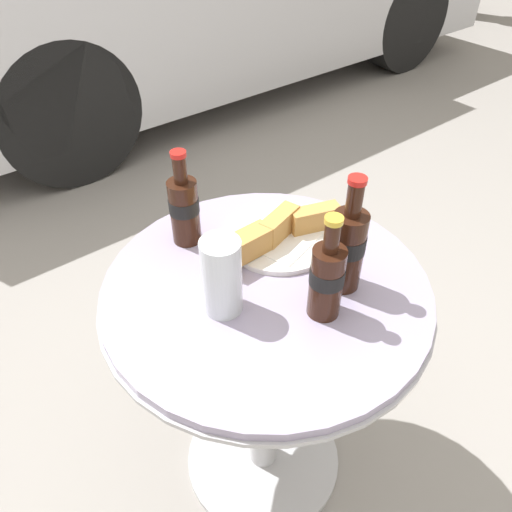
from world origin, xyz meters
TOP-DOWN VIEW (x-y plane):
  - ground_plane at (0.00, 0.00)m, footprint 30.00×30.00m
  - bistro_table at (0.00, 0.00)m, footprint 0.66×0.66m
  - cola_bottle_left at (0.04, -0.12)m, footprint 0.06×0.06m
  - cola_bottle_right at (0.12, -0.09)m, footprint 0.07×0.07m
  - cola_bottle_center at (-0.05, 0.22)m, footprint 0.06×0.06m
  - drinking_glass at (-0.10, -0.00)m, footprint 0.07×0.07m
  - lunch_plate_near at (0.10, 0.08)m, footprint 0.30×0.24m

SIDE VIEW (x-z plane):
  - ground_plane at x=0.00m, z-range 0.00..0.00m
  - bistro_table at x=0.00m, z-range 0.15..0.84m
  - lunch_plate_near at x=0.10m, z-range 0.68..0.75m
  - drinking_glass at x=-0.10m, z-range 0.68..0.84m
  - cola_bottle_center at x=-0.05m, z-range 0.67..0.88m
  - cola_bottle_left at x=0.04m, z-range 0.67..0.88m
  - cola_bottle_right at x=0.12m, z-range 0.67..0.91m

